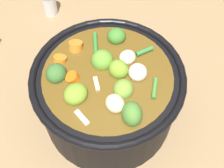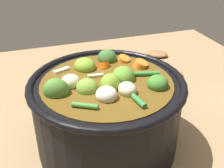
# 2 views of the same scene
# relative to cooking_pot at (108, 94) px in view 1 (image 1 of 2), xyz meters

# --- Properties ---
(ground_plane) EXTENTS (1.10, 1.10, 0.00)m
(ground_plane) POSITION_rel_cooking_pot_xyz_m (0.00, -0.00, -0.08)
(ground_plane) COLOR #8C704C
(cooking_pot) EXTENTS (0.28, 0.28, 0.17)m
(cooking_pot) POSITION_rel_cooking_pot_xyz_m (0.00, 0.00, 0.00)
(cooking_pot) COLOR black
(cooking_pot) RESTS_ON ground_plane
(salt_shaker) EXTENTS (0.04, 0.04, 0.07)m
(salt_shaker) POSITION_rel_cooking_pot_xyz_m (0.35, 0.05, -0.04)
(salt_shaker) COLOR silver
(salt_shaker) RESTS_ON ground_plane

